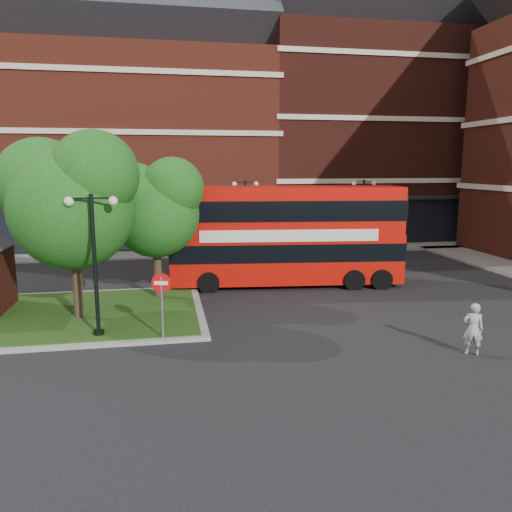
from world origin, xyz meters
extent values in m
plane|color=black|center=(0.00, 0.00, 0.00)|extent=(120.00, 120.00, 0.00)
cube|color=slate|center=(0.00, 16.50, 0.06)|extent=(44.00, 3.00, 0.12)
cube|color=maroon|center=(-8.00, 24.00, 7.00)|extent=(26.00, 12.00, 14.00)
cube|color=#471911|center=(14.00, 24.00, 8.00)|extent=(18.00, 12.00, 16.00)
cube|color=gray|center=(-8.00, 3.00, 0.06)|extent=(12.60, 7.60, 0.12)
cube|color=#19380F|center=(-8.00, 3.00, 0.07)|extent=(12.00, 7.00, 0.15)
cylinder|color=#2D2116|center=(-6.50, 2.50, 1.96)|extent=(0.36, 0.36, 3.92)
sphere|color=#124813|center=(-6.50, 2.50, 4.34)|extent=(4.60, 4.60, 4.60)
sphere|color=#124813|center=(-7.65, 3.19, 5.25)|extent=(3.45, 3.45, 3.45)
sphere|color=#124813|center=(-5.58, 2.04, 5.60)|extent=(3.22, 3.22, 3.22)
cylinder|color=#2D2116|center=(-3.50, 5.00, 1.74)|extent=(0.36, 0.36, 3.47)
sphere|color=#124813|center=(-3.50, 5.00, 3.84)|extent=(3.80, 3.80, 3.80)
sphere|color=#124813|center=(-4.45, 5.57, 4.65)|extent=(2.85, 2.85, 2.85)
sphere|color=#124813|center=(-2.74, 4.62, 4.96)|extent=(2.66, 2.66, 2.66)
cylinder|color=black|center=(-5.50, 0.20, 2.50)|extent=(0.14, 0.14, 5.00)
cylinder|color=black|center=(-5.50, 0.20, 0.15)|extent=(0.36, 0.36, 0.30)
cube|color=black|center=(-5.50, 0.20, 4.85)|extent=(1.40, 0.06, 0.06)
sphere|color=#F2EACC|center=(-6.20, 0.20, 4.75)|extent=(0.32, 0.32, 0.32)
sphere|color=#F2EACC|center=(-4.80, 0.20, 4.75)|extent=(0.32, 0.32, 0.32)
cylinder|color=black|center=(2.00, 14.50, 2.50)|extent=(0.14, 0.14, 5.00)
cylinder|color=black|center=(2.00, 14.50, 0.15)|extent=(0.36, 0.36, 0.30)
cube|color=black|center=(2.00, 14.50, 4.85)|extent=(1.40, 0.06, 0.06)
sphere|color=#F2EACC|center=(1.30, 14.50, 4.75)|extent=(0.32, 0.32, 0.32)
sphere|color=#F2EACC|center=(2.70, 14.50, 4.75)|extent=(0.32, 0.32, 0.32)
cylinder|color=black|center=(10.00, 14.50, 2.50)|extent=(0.14, 0.14, 5.00)
cylinder|color=black|center=(10.00, 14.50, 0.15)|extent=(0.36, 0.36, 0.30)
cube|color=black|center=(10.00, 14.50, 4.85)|extent=(1.40, 0.06, 0.06)
sphere|color=#F2EACC|center=(9.30, 14.50, 4.75)|extent=(0.32, 0.32, 0.32)
sphere|color=#F2EACC|center=(10.70, 14.50, 4.75)|extent=(0.32, 0.32, 0.32)
cube|color=#BE0F07|center=(2.78, 6.74, 1.54)|extent=(11.50, 3.74, 2.16)
cube|color=#BE0F07|center=(2.78, 6.74, 3.70)|extent=(11.39, 3.71, 2.16)
cube|color=black|center=(2.78, 6.74, 3.80)|extent=(11.50, 3.74, 0.98)
cube|color=silver|center=(2.64, 5.43, 2.67)|extent=(8.43, 0.93, 0.56)
imported|color=#9C9C9F|center=(6.33, -3.50, 0.84)|extent=(0.73, 0.62, 1.69)
imported|color=#ACAEB3|center=(-1.57, 16.00, 0.77)|extent=(4.71, 2.32, 1.55)
imported|color=white|center=(7.51, 14.50, 0.63)|extent=(3.96, 1.83, 1.26)
cylinder|color=slate|center=(-3.31, -0.50, 1.13)|extent=(0.08, 0.08, 2.26)
cylinder|color=red|center=(-3.31, -0.50, 2.05)|extent=(0.65, 0.20, 0.66)
cube|color=white|center=(-3.31, -0.50, 2.05)|extent=(0.46, 0.15, 0.12)
camera|label=1|loc=(-3.14, -17.05, 5.92)|focal=35.00mm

